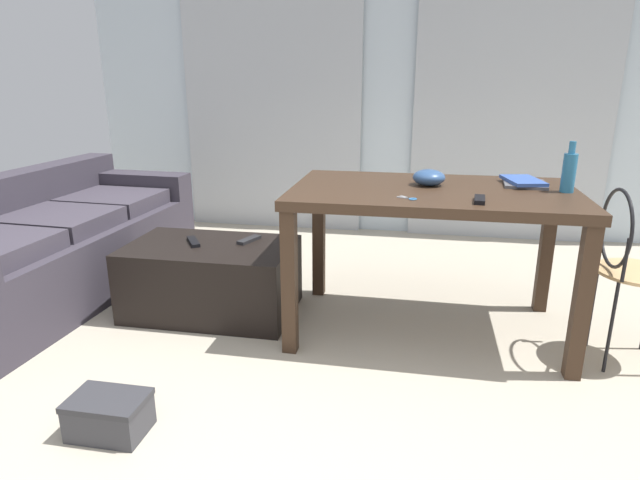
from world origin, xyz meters
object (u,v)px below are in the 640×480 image
at_px(bowl, 429,177).
at_px(tv_remote_on_table, 480,200).
at_px(bottle_near, 569,171).
at_px(tv_remote_primary, 249,240).
at_px(scissors, 409,198).
at_px(wire_chair, 627,257).
at_px(book_stack, 524,182).
at_px(craft_table, 432,208).
at_px(couch, 50,247).
at_px(shoebox, 109,415).
at_px(coffee_table, 212,278).
at_px(tv_remote_secondary, 193,242).

relative_size(bowl, tv_remote_on_table, 1.13).
distance_m(bottle_near, tv_remote_primary, 1.72).
relative_size(tv_remote_on_table, scissors, 1.56).
distance_m(wire_chair, bottle_near, 0.48).
bearing_deg(wire_chair, scissors, -174.48).
xyz_separation_m(book_stack, tv_remote_on_table, (-0.26, -0.44, -0.01)).
height_order(craft_table, bottle_near, bottle_near).
bearing_deg(tv_remote_primary, scissors, -1.61).
bearing_deg(bottle_near, wire_chair, -38.86).
bearing_deg(book_stack, wire_chair, -38.79).
relative_size(couch, craft_table, 1.48).
distance_m(couch, wire_chair, 3.22).
distance_m(book_stack, scissors, 0.72).
bearing_deg(shoebox, tv_remote_primary, 82.18).
xyz_separation_m(bowl, tv_remote_on_table, (0.23, -0.34, -0.03)).
distance_m(wire_chair, book_stack, 0.61).
bearing_deg(shoebox, coffee_table, 91.41).
bearing_deg(wire_chair, craft_table, 169.29).
bearing_deg(tv_remote_on_table, tv_remote_secondary, 175.28).
height_order(tv_remote_on_table, tv_remote_secondary, tv_remote_on_table).
distance_m(couch, shoebox, 1.67).
relative_size(wire_chair, bowl, 5.08).
height_order(bottle_near, scissors, bottle_near).
xyz_separation_m(book_stack, tv_remote_primary, (-1.48, -0.07, -0.38)).
bearing_deg(scissors, tv_remote_secondary, 167.09).
height_order(wire_chair, tv_remote_on_table, wire_chair).
height_order(tv_remote_on_table, tv_remote_primary, tv_remote_on_table).
distance_m(scissors, tv_remote_secondary, 1.29).
height_order(tv_remote_secondary, shoebox, tv_remote_secondary).
bearing_deg(couch, tv_remote_primary, 1.11).
xyz_separation_m(couch, tv_remote_on_table, (2.52, -0.34, 0.49)).
xyz_separation_m(couch, shoebox, (1.12, -1.22, -0.22)).
relative_size(tv_remote_on_table, shoebox, 0.50).
distance_m(craft_table, tv_remote_secondary, 1.35).
relative_size(coffee_table, tv_remote_primary, 5.57).
bearing_deg(tv_remote_secondary, book_stack, -27.94).
relative_size(tv_remote_on_table, tv_remote_primary, 0.88).
xyz_separation_m(bowl, shoebox, (-1.17, -1.22, -0.74)).
relative_size(couch, tv_remote_on_table, 14.27).
xyz_separation_m(wire_chair, shoebox, (-2.08, -0.97, -0.45)).
bearing_deg(craft_table, bowl, 106.98).
height_order(coffee_table, wire_chair, wire_chair).
relative_size(coffee_table, tv_remote_on_table, 6.35).
bearing_deg(craft_table, wire_chair, -10.71).
distance_m(scissors, tv_remote_primary, 1.05).
bearing_deg(scissors, bowl, 75.62).
xyz_separation_m(couch, coffee_table, (1.10, -0.08, -0.10)).
height_order(coffee_table, shoebox, coffee_table).
height_order(coffee_table, scissors, scissors).
distance_m(wire_chair, tv_remote_secondary, 2.22).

